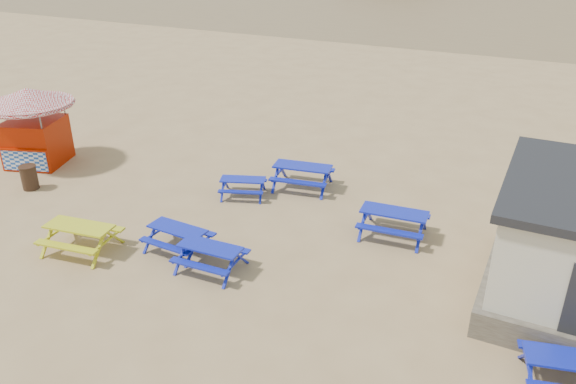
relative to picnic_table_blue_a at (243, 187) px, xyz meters
The scene contains 11 objects.
ground 2.90m from the picnic_table_blue_a, 57.09° to the right, with size 400.00×400.00×0.00m, color tan.
wet_sand 52.61m from the picnic_table_blue_a, 88.30° to the left, with size 400.00×400.00×0.00m, color olive.
picnic_table_blue_a is the anchor object (origin of this frame).
picnic_table_blue_b 2.18m from the picnic_table_blue_a, 44.47° to the left, with size 2.27×1.95×0.85m.
picnic_table_blue_c 5.47m from the picnic_table_blue_a, ahead, with size 2.10×1.76×0.83m.
picnic_table_blue_d 3.94m from the picnic_table_blue_a, 87.64° to the right, with size 1.79×1.47×0.73m.
picnic_table_blue_e 4.64m from the picnic_table_blue_a, 70.29° to the right, with size 1.80×1.48×0.73m.
picnic_table_blue_f 11.48m from the picnic_table_blue_a, 24.69° to the right, with size 2.08×1.82×0.75m.
picnic_table_yellow 5.69m from the picnic_table_blue_a, 114.02° to the right, with size 2.16×1.84×0.82m.
ice_cream_kiosk 8.91m from the picnic_table_blue_a, behind, with size 4.29×4.29×3.02m.
litter_bin 7.65m from the picnic_table_blue_a, 157.92° to the right, with size 0.60×0.60×0.87m.
Camera 1 is at (7.64, -12.62, 8.54)m, focal length 35.00 mm.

